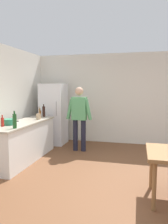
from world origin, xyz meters
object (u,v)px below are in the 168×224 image
cooking_pot (10,122)px  bottle_beer_brown (40,114)px  bottle_wine_green (15,121)px  bottle_sauce_red (2,122)px  refrigerator (54,114)px  person (79,115)px  utensil_jar (39,116)px  bottle_wine_dark (44,111)px

cooking_pot → bottle_beer_brown: 1.05m
bottle_wine_green → bottle_sauce_red: (-0.35, 0.11, -0.05)m
refrigerator → cooking_pot: (-0.20, -1.97, 0.06)m
bottle_wine_green → refrigerator: bearing=93.3°
person → bottle_beer_brown: size_ratio=6.54×
utensil_jar → bottle_beer_brown: utensil_jar is taller
bottle_sauce_red → bottle_beer_brown: bottle_beer_brown is taller
cooking_pot → bottle_wine_green: 0.50m
refrigerator → bottle_sauce_red: (-0.21, -2.22, 0.10)m
bottle_wine_green → bottle_wine_dark: 1.70m
bottle_wine_dark → person: bearing=4.6°
bottle_sauce_red → cooking_pot: bearing=87.3°
bottle_wine_dark → utensil_jar: bearing=-80.7°
bottle_sauce_red → utensil_jar: bearing=76.5°
cooking_pot → bottle_wine_green: (0.34, -0.35, 0.09)m
utensil_jar → bottle_beer_brown: size_ratio=1.23×
refrigerator → bottle_wine_dark: 0.65m
cooking_pot → bottle_wine_dark: bearing=82.6°
person → utensil_jar: (-0.90, -0.56, 0.00)m
refrigerator → bottle_wine_green: size_ratio=5.29×
cooking_pot → bottle_sauce_red: (-0.01, -0.24, 0.04)m
bottle_wine_dark → bottle_beer_brown: size_ratio=1.31×
bottle_wine_dark → bottle_beer_brown: (0.04, -0.31, -0.04)m
refrigerator → bottle_sauce_red: refrigerator is taller
refrigerator → cooking_pot: bearing=-95.9°
person → bottle_wine_green: person is taller
utensil_jar → bottle_wine_green: bottle_wine_green is taller
bottle_sauce_red → bottle_beer_brown: bearing=80.1°
cooking_pot → bottle_wine_green: bearing=-46.4°
bottle_wine_dark → bottle_sauce_red: bearing=-96.6°
bottle_beer_brown → utensil_jar: bearing=-76.5°
utensil_jar → refrigerator: bearing=92.5°
utensil_jar → cooking_pot: bearing=-106.4°
utensil_jar → bottle_sauce_red: bearing=-103.5°
bottle_beer_brown → bottle_wine_dark: bearing=97.0°
cooking_pot → bottle_beer_brown: size_ratio=1.54×
refrigerator → bottle_wine_green: 2.33m
utensil_jar → bottle_beer_brown: 0.18m
utensil_jar → bottle_wine_green: size_ratio=0.94×
person → cooking_pot: size_ratio=4.25×
bottle_sauce_red → bottle_beer_brown: 1.29m
cooking_pot → person: bearing=50.9°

